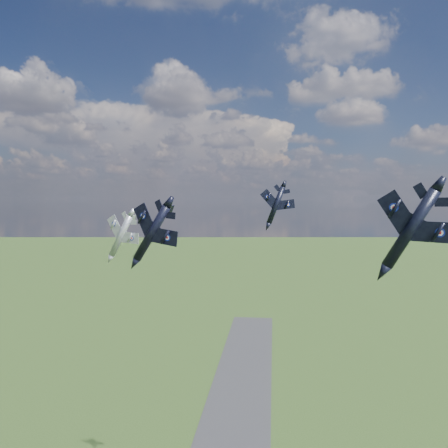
# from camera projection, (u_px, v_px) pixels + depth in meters

# --- Properties ---
(jet_lead_navy) EXTENTS (15.38, 17.95, 8.78)m
(jet_lead_navy) POSITION_uv_depth(u_px,v_px,m) (152.00, 233.00, 72.88)
(jet_lead_navy) COLOR black
(jet_right_navy) EXTENTS (14.74, 16.73, 7.38)m
(jet_right_navy) POSITION_uv_depth(u_px,v_px,m) (411.00, 229.00, 49.48)
(jet_right_navy) COLOR black
(jet_high_navy) EXTENTS (9.48, 12.57, 5.55)m
(jet_high_navy) POSITION_uv_depth(u_px,v_px,m) (276.00, 205.00, 100.69)
(jet_high_navy) COLOR black
(jet_left_silver) EXTENTS (13.67, 15.87, 7.30)m
(jet_left_silver) POSITION_uv_depth(u_px,v_px,m) (121.00, 236.00, 89.27)
(jet_left_silver) COLOR #999BA3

